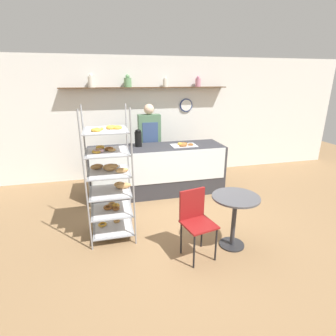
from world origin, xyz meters
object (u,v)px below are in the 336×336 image
object	(u,v)px
pastry_rack	(110,178)
person_worker	(150,141)
cafe_table	(235,209)
cafe_chair	(196,216)
donut_tray_counter	(184,145)
coffee_carafe	(138,138)

from	to	relation	value
pastry_rack	person_worker	distance (m)	2.17
person_worker	cafe_table	xyz separation A→B (m)	(0.68, -2.63, -0.39)
cafe_chair	person_worker	bearing A→B (deg)	79.91
donut_tray_counter	person_worker	bearing A→B (deg)	132.97
pastry_rack	coffee_carafe	size ratio (longest dim) A/B	5.62
pastry_rack	cafe_table	distance (m)	1.76
coffee_carafe	person_worker	bearing A→B (deg)	56.24
pastry_rack	cafe_chair	distance (m)	1.29
donut_tray_counter	coffee_carafe	bearing A→B (deg)	169.03
coffee_carafe	cafe_chair	bearing A→B (deg)	-79.56
pastry_rack	coffee_carafe	world-z (taller)	pastry_rack
pastry_rack	coffee_carafe	distance (m)	1.65
person_worker	donut_tray_counter	distance (m)	0.85
pastry_rack	person_worker	bearing A→B (deg)	64.96
cafe_table	coffee_carafe	size ratio (longest dim) A/B	2.23
cafe_table	cafe_chair	bearing A→B (deg)	-176.10
person_worker	donut_tray_counter	bearing A→B (deg)	-47.03
coffee_carafe	pastry_rack	bearing A→B (deg)	-112.14
person_worker	donut_tray_counter	size ratio (longest dim) A/B	3.50
cafe_chair	donut_tray_counter	bearing A→B (deg)	64.55
cafe_table	cafe_chair	size ratio (longest dim) A/B	0.84
pastry_rack	coffee_carafe	xyz separation A→B (m)	(0.62, 1.51, 0.22)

